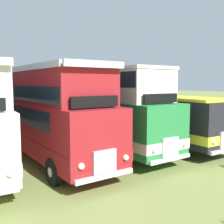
{
  "coord_description": "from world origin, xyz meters",
  "views": [
    {
      "loc": [
        -4.2,
        -13.05,
        3.74
      ],
      "look_at": [
        4.54,
        1.0,
        1.97
      ],
      "focal_mm": 43.25,
      "sensor_mm": 36.0,
      "label": 1
    }
  ],
  "objects": [
    {
      "name": "bus_third_in_row",
      "position": [
        -0.01,
        0.06,
        2.36
      ],
      "size": [
        3.1,
        10.84,
        4.52
      ],
      "color": "maroon",
      "rests_on": "ground"
    },
    {
      "name": "bus_fifth_in_row",
      "position": [
        6.81,
        -0.29,
        1.75
      ],
      "size": [
        2.78,
        10.1,
        2.99
      ],
      "color": "black",
      "rests_on": "ground"
    },
    {
      "name": "bus_fourth_in_row",
      "position": [
        3.4,
        0.39,
        2.47
      ],
      "size": [
        3.02,
        10.75,
        4.49
      ],
      "color": "#237538",
      "rests_on": "ground"
    },
    {
      "name": "rope_fence_line",
      "position": [
        0.0,
        9.58,
        0.65
      ],
      "size": [
        19.71,
        0.08,
        1.05
      ],
      "color": "#8C704C",
      "rests_on": "ground"
    },
    {
      "name": "ground_plane",
      "position": [
        0.0,
        0.0,
        0.0
      ],
      "size": [
        200.0,
        200.0,
        0.0
      ],
      "primitive_type": "plane",
      "color": "olive"
    }
  ]
}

